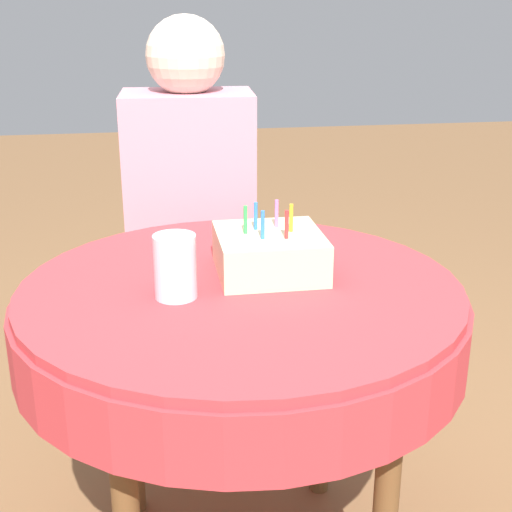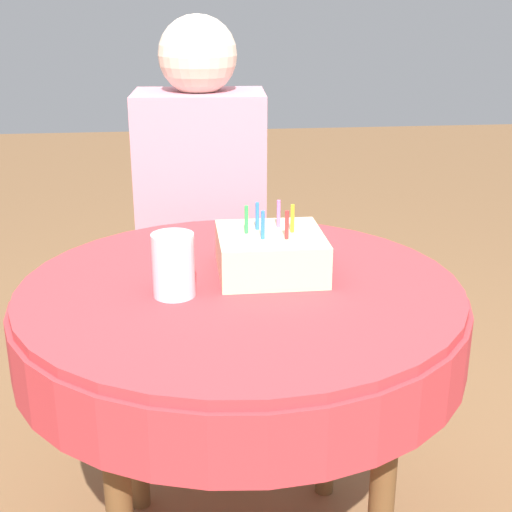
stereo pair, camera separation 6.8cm
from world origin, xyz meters
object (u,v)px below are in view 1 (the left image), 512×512
object	(u,v)px
person	(190,190)
birthday_cake	(269,253)
drinking_glass	(175,266)
chair	(192,264)

from	to	relation	value
person	birthday_cake	world-z (taller)	person
birthday_cake	drinking_glass	world-z (taller)	birthday_cake
birthday_cake	person	bearing A→B (deg)	100.89
chair	birthday_cake	xyz separation A→B (m)	(0.12, -0.71, 0.28)
chair	drinking_glass	world-z (taller)	chair
chair	drinking_glass	size ratio (longest dim) A/B	7.01
chair	birthday_cake	world-z (taller)	chair
chair	birthday_cake	size ratio (longest dim) A/B	4.04
chair	person	size ratio (longest dim) A/B	0.71
birthday_cake	drinking_glass	size ratio (longest dim) A/B	1.74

